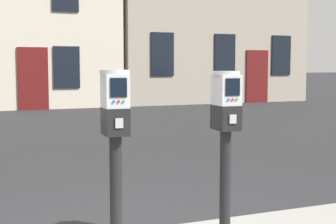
% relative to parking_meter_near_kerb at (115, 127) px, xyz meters
% --- Properties ---
extents(parking_meter_near_kerb, '(0.23, 0.26, 1.33)m').
position_rel_parking_meter_near_kerb_xyz_m(parking_meter_near_kerb, '(0.00, 0.00, 0.00)').
color(parking_meter_near_kerb, black).
rests_on(parking_meter_near_kerb, sidewalk_slab).
extents(parking_meter_twin_adjacent, '(0.23, 0.26, 1.32)m').
position_rel_parking_meter_near_kerb_xyz_m(parking_meter_twin_adjacent, '(0.92, -0.00, -0.01)').
color(parking_meter_twin_adjacent, black).
rests_on(parking_meter_twin_adjacent, sidewalk_slab).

